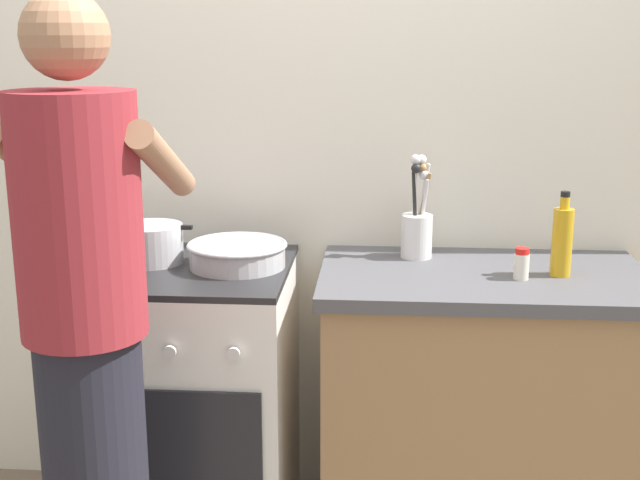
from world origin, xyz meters
TOP-DOWN VIEW (x-y plane):
  - back_wall at (0.20, 0.50)m, footprint 3.20×0.10m
  - countertop at (0.55, 0.15)m, footprint 1.00×0.60m
  - stove_range at (-0.35, 0.15)m, footprint 0.60×0.62m
  - pot at (-0.49, 0.19)m, footprint 0.27×0.20m
  - mixing_bowl at (-0.21, 0.16)m, footprint 0.31×0.31m
  - utensil_crock at (0.35, 0.32)m, footprint 0.10×0.10m
  - spice_bottle at (0.65, 0.09)m, footprint 0.04×0.04m
  - oil_bottle at (0.77, 0.14)m, footprint 0.06×0.06m
  - person at (-0.47, -0.45)m, footprint 0.41×0.50m

SIDE VIEW (x-z plane):
  - stove_range at x=-0.35m, z-range 0.00..0.90m
  - countertop at x=0.55m, z-range 0.00..0.90m
  - person at x=-0.47m, z-range 0.01..1.71m
  - mixing_bowl at x=-0.21m, z-range 0.90..0.98m
  - spice_bottle at x=0.65m, z-range 0.90..0.99m
  - pot at x=-0.49m, z-range 0.90..1.02m
  - utensil_crock at x=0.35m, z-range 0.83..1.17m
  - oil_bottle at x=0.77m, z-range 0.88..1.14m
  - back_wall at x=0.20m, z-range 0.00..2.50m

